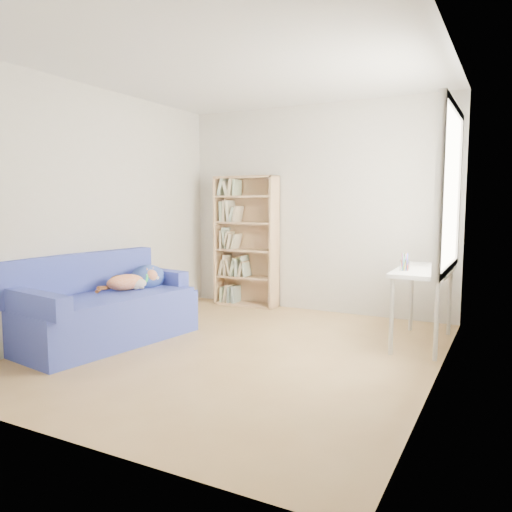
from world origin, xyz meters
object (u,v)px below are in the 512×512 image
(bookshelf, at_px, (246,246))
(desk, at_px, (424,277))
(sofa, at_px, (106,308))
(pen_cup, at_px, (404,264))

(bookshelf, distance_m, desk, 2.55)
(sofa, xyz_separation_m, pen_cup, (2.69, 1.13, 0.48))
(sofa, relative_size, pen_cup, 11.20)
(pen_cup, bearing_deg, bookshelf, 155.56)
(sofa, distance_m, bookshelf, 2.25)
(bookshelf, xyz_separation_m, pen_cup, (2.26, -1.03, 0.01))
(bookshelf, bearing_deg, sofa, -101.29)
(desk, distance_m, pen_cup, 0.30)
(sofa, height_order, bookshelf, bookshelf)
(pen_cup, bearing_deg, sofa, -157.25)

